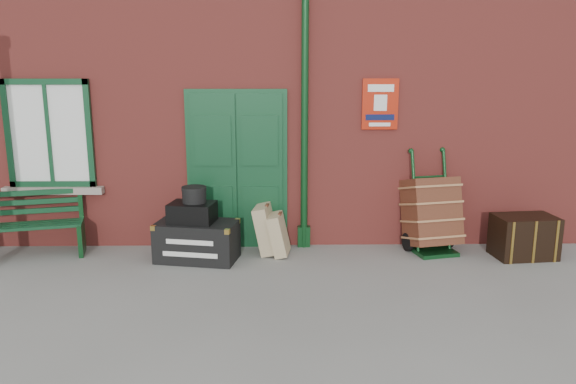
{
  "coord_description": "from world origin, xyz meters",
  "views": [
    {
      "loc": [
        0.3,
        -6.36,
        2.57
      ],
      "look_at": [
        0.41,
        0.6,
        1.0
      ],
      "focal_mm": 35.0,
      "sensor_mm": 36.0,
      "label": 1
    }
  ],
  "objects_px": {
    "porter_trolley": "(431,213)",
    "bench": "(25,223)",
    "dark_trunk": "(524,237)",
    "houdini_trunk": "(197,241)"
  },
  "relations": [
    {
      "from": "porter_trolley",
      "to": "bench",
      "type": "bearing_deg",
      "value": 168.7
    },
    {
      "from": "bench",
      "to": "dark_trunk",
      "type": "distance_m",
      "value": 6.83
    },
    {
      "from": "bench",
      "to": "dark_trunk",
      "type": "bearing_deg",
      "value": -14.67
    },
    {
      "from": "bench",
      "to": "houdini_trunk",
      "type": "bearing_deg",
      "value": -18.38
    },
    {
      "from": "houdini_trunk",
      "to": "porter_trolley",
      "type": "height_order",
      "value": "porter_trolley"
    },
    {
      "from": "houdini_trunk",
      "to": "dark_trunk",
      "type": "distance_m",
      "value": 4.46
    },
    {
      "from": "bench",
      "to": "porter_trolley",
      "type": "relative_size",
      "value": 1.11
    },
    {
      "from": "houdini_trunk",
      "to": "porter_trolley",
      "type": "relative_size",
      "value": 0.75
    },
    {
      "from": "houdini_trunk",
      "to": "dark_trunk",
      "type": "relative_size",
      "value": 1.32
    },
    {
      "from": "bench",
      "to": "dark_trunk",
      "type": "xyz_separation_m",
      "value": [
        6.83,
        -0.15,
        -0.18
      ]
    }
  ]
}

